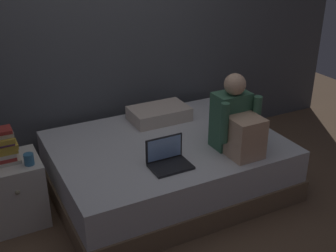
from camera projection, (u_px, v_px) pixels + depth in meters
name	position (u px, v px, depth m)	size (l,w,h in m)	color
ground_plane	(162.00, 211.00, 3.67)	(8.00, 8.00, 0.00)	brown
wall_back	(104.00, 26.00, 4.07)	(5.60, 0.10, 2.70)	#4C4F54
bed	(167.00, 165.00, 3.89)	(2.00, 1.50, 0.48)	#7A6047
nightstand	(15.00, 191.00, 3.44)	(0.44, 0.46, 0.55)	beige
person_sitting	(237.00, 123.00, 3.55)	(0.39, 0.44, 0.66)	#38664C
laptop	(168.00, 159.00, 3.39)	(0.32, 0.23, 0.22)	black
pillow	(159.00, 114.00, 4.19)	(0.56, 0.36, 0.13)	beige
book_stack	(1.00, 147.00, 3.25)	(0.24, 0.16, 0.28)	beige
mug	(29.00, 159.00, 3.26)	(0.08, 0.08, 0.09)	teal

